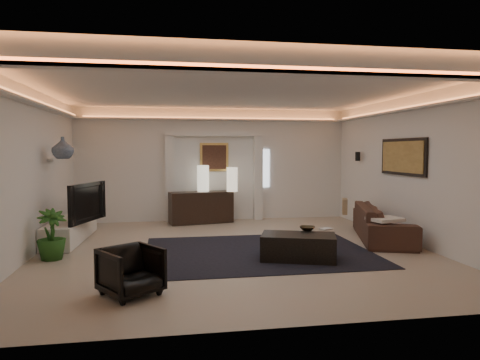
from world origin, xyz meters
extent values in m
plane|color=#A39986|center=(0.00, 0.00, 0.00)|extent=(7.00, 7.00, 0.00)
plane|color=white|center=(0.00, 0.00, 2.90)|extent=(7.00, 7.00, 0.00)
plane|color=white|center=(0.00, 3.50, 1.45)|extent=(7.00, 0.00, 7.00)
plane|color=white|center=(0.00, -3.50, 1.45)|extent=(7.00, 0.00, 7.00)
plane|color=white|center=(-3.50, 0.00, 1.45)|extent=(0.00, 7.00, 7.00)
plane|color=white|center=(3.50, 0.00, 1.45)|extent=(0.00, 7.00, 7.00)
cube|color=silver|center=(0.00, 0.00, 2.62)|extent=(7.00, 7.00, 0.04)
cube|color=white|center=(1.35, 3.48, 1.35)|extent=(0.25, 0.03, 1.00)
cube|color=black|center=(0.40, -0.20, 0.01)|extent=(4.00, 3.00, 0.01)
cube|color=silver|center=(-1.15, 3.40, 1.10)|extent=(0.22, 0.20, 2.20)
cube|color=silver|center=(1.15, 3.40, 1.10)|extent=(0.22, 0.20, 2.20)
cube|color=silver|center=(0.00, 3.40, 2.25)|extent=(2.52, 0.20, 0.12)
cube|color=tan|center=(0.00, 3.47, 1.65)|extent=(0.74, 0.04, 0.74)
cube|color=#4C2D1E|center=(0.00, 3.44, 1.65)|extent=(0.62, 0.02, 0.62)
cube|color=black|center=(3.47, 0.30, 1.70)|extent=(0.04, 1.64, 0.74)
cube|color=tan|center=(3.44, 0.30, 1.70)|extent=(0.02, 1.50, 0.62)
cylinder|color=black|center=(3.38, 2.20, 1.68)|extent=(0.12, 0.12, 0.22)
cube|color=silver|center=(-3.44, 1.40, 1.65)|extent=(0.10, 0.55, 0.04)
cube|color=#2F2016|center=(-0.38, 3.05, 0.40)|extent=(1.63, 0.78, 0.78)
cylinder|color=#EFEACD|center=(-0.31, 3.20, 1.09)|extent=(0.32, 0.32, 0.66)
cylinder|color=beige|center=(0.40, 3.02, 1.09)|extent=(0.32, 0.32, 0.61)
cube|color=silver|center=(-3.15, 1.38, 0.22)|extent=(0.67, 2.28, 0.42)
imported|color=black|center=(-2.87, 1.07, 0.83)|extent=(1.30, 0.59, 0.76)
cylinder|color=black|center=(-3.15, 2.50, 0.64)|extent=(0.12, 0.12, 0.33)
imported|color=#48667A|center=(-3.15, 0.91, 1.88)|extent=(0.46, 0.46, 0.42)
imported|color=#215018|center=(-3.13, -0.15, 0.42)|extent=(0.66, 0.66, 0.85)
imported|color=black|center=(3.15, 0.44, 0.35)|extent=(2.56, 1.62, 0.70)
cube|color=silver|center=(2.79, -0.30, 0.55)|extent=(0.66, 0.59, 0.06)
cube|color=#A2835B|center=(2.79, 1.56, 0.55)|extent=(0.22, 0.36, 0.35)
cube|color=black|center=(0.95, -0.86, 0.20)|extent=(1.37, 1.02, 0.45)
imported|color=black|center=(1.21, -0.52, 0.44)|extent=(0.35, 0.35, 0.07)
cube|color=beige|center=(1.55, -0.52, 0.42)|extent=(0.26, 0.23, 0.03)
imported|color=black|center=(-1.67, -2.20, 0.31)|extent=(0.93, 0.93, 0.62)
camera|label=1|loc=(-1.19, -7.71, 1.84)|focal=32.33mm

